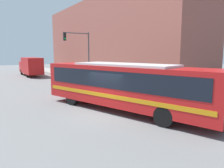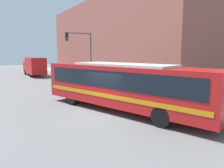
% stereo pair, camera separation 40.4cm
% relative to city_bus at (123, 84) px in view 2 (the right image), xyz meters
% --- Properties ---
extents(ground_plane, '(120.00, 120.00, 0.00)m').
position_rel_city_bus_xyz_m(ground_plane, '(-1.25, 0.02, -1.78)').
color(ground_plane, slate).
extents(sidewalk, '(3.02, 70.00, 0.13)m').
position_rel_city_bus_xyz_m(sidewalk, '(4.76, 20.02, -1.71)').
color(sidewalk, gray).
rests_on(sidewalk, ground_plane).
extents(building_facade, '(6.00, 33.74, 11.32)m').
position_rel_city_bus_xyz_m(building_facade, '(9.28, 17.89, 3.88)').
color(building_facade, brown).
rests_on(building_facade, ground_plane).
extents(city_bus, '(6.02, 12.46, 3.04)m').
position_rel_city_bus_xyz_m(city_bus, '(0.00, 0.00, 0.00)').
color(city_bus, red).
rests_on(city_bus, ground_plane).
extents(delivery_truck, '(2.24, 8.09, 2.92)m').
position_rel_city_bus_xyz_m(delivery_truck, '(-0.39, 25.32, -0.18)').
color(delivery_truck, '#B21919').
rests_on(delivery_truck, ground_plane).
extents(fire_hydrant, '(0.26, 0.35, 0.84)m').
position_rel_city_bus_xyz_m(fire_hydrant, '(3.85, 5.86, -1.22)').
color(fire_hydrant, gold).
rests_on(fire_hydrant, sidewalk).
extents(traffic_light_pole, '(3.28, 0.35, 5.99)m').
position_rel_city_bus_xyz_m(traffic_light_pole, '(2.95, 13.19, 2.42)').
color(traffic_light_pole, '#47474C').
rests_on(traffic_light_pole, sidewalk).
extents(parking_meter, '(0.14, 0.14, 1.32)m').
position_rel_city_bus_xyz_m(parking_meter, '(3.85, 8.52, -0.75)').
color(parking_meter, '#47474C').
rests_on(parking_meter, sidewalk).
extents(pedestrian_near_corner, '(0.34, 0.34, 1.75)m').
position_rel_city_bus_xyz_m(pedestrian_near_corner, '(5.07, 6.45, -0.75)').
color(pedestrian_near_corner, '#47382D').
rests_on(pedestrian_near_corner, sidewalk).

